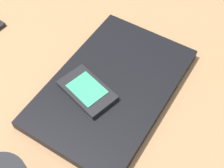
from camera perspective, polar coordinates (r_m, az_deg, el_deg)
desk_surface at (r=67.46cm, az=3.55°, el=3.10°), size 120.00×80.00×3.00cm
laptop_closed at (r=61.05cm, az=-0.00°, el=-0.53°), size 37.64×29.42×2.06cm
cell_phone_on_laptop at (r=58.78cm, az=-4.57°, el=-1.20°), size 6.43×10.64×1.23cm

